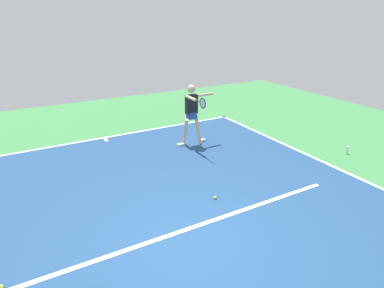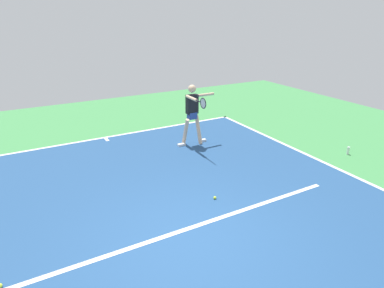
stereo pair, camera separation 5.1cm
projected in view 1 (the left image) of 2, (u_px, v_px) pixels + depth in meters
ground_plane at (193, 240)px, 5.65m from camera, size 21.51×21.51×0.00m
court_surface at (193, 240)px, 5.65m from camera, size 9.31×11.62×0.00m
court_line_baseline_near at (104, 138)px, 10.31m from camera, size 9.31×0.10×0.01m
court_line_sideline_left at (361, 179)px, 7.74m from camera, size 0.10×11.62×0.01m
court_line_service at (184, 230)px, 5.91m from camera, size 6.98×0.10×0.01m
court_line_centre_mark at (106, 140)px, 10.15m from camera, size 0.10×0.30×0.01m
tennis_player at (192, 111)px, 9.43m from camera, size 1.20×1.25×1.81m
tennis_ball_far_corner at (215, 198)px, 6.90m from camera, size 0.07×0.07×0.07m
tennis_ball_by_sideline at (1, 287)px, 4.65m from camera, size 0.07×0.07×0.07m
water_bottle at (347, 150)px, 9.10m from camera, size 0.07×0.07×0.22m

